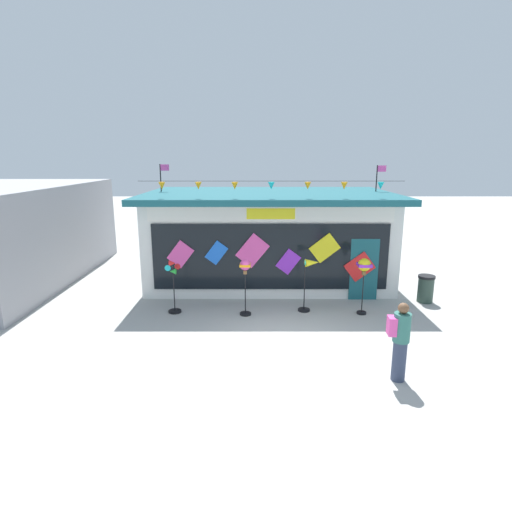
{
  "coord_description": "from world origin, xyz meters",
  "views": [
    {
      "loc": [
        -0.72,
        -9.53,
        4.48
      ],
      "look_at": [
        -0.74,
        2.58,
        1.62
      ],
      "focal_mm": 29.23,
      "sensor_mm": 36.0,
      "label": 1
    }
  ],
  "objects": [
    {
      "name": "kite_shop_building",
      "position": [
        -0.26,
        5.69,
        1.66
      ],
      "size": [
        8.71,
        5.59,
        4.26
      ],
      "color": "silver",
      "rests_on": "ground_plane"
    },
    {
      "name": "trash_bin",
      "position": [
        4.67,
        3.07,
        0.44
      ],
      "size": [
        0.52,
        0.52,
        0.87
      ],
      "color": "#2D4238",
      "rests_on": "ground_plane"
    },
    {
      "name": "wind_spinner_far_left",
      "position": [
        -3.13,
        2.11,
        1.02
      ],
      "size": [
        0.42,
        0.38,
        1.61
      ],
      "color": "black",
      "rests_on": "ground_plane"
    },
    {
      "name": "wind_spinner_center_left",
      "position": [
        0.87,
        2.25,
        1.12
      ],
      "size": [
        0.62,
        0.36,
        1.61
      ],
      "color": "black",
      "rests_on": "ground_plane"
    },
    {
      "name": "ground_plane",
      "position": [
        0.0,
        0.0,
        0.0
      ],
      "size": [
        80.0,
        80.0,
        0.0
      ],
      "primitive_type": "plane",
      "color": "#ADAAA5"
    },
    {
      "name": "wind_spinner_left",
      "position": [
        -1.03,
        1.94,
        1.25
      ],
      "size": [
        0.33,
        0.33,
        1.66
      ],
      "color": "black",
      "rests_on": "ground_plane"
    },
    {
      "name": "person_near_camera",
      "position": [
        2.2,
        -1.72,
        0.89
      ],
      "size": [
        0.46,
        0.34,
        1.68
      ],
      "rotation": [
        0.0,
        0.0,
        1.49
      ],
      "color": "#333D56",
      "rests_on": "ground_plane"
    },
    {
      "name": "wind_spinner_center_right",
      "position": [
        2.39,
        2.02,
        1.37
      ],
      "size": [
        0.38,
        0.38,
        1.67
      ],
      "color": "black",
      "rests_on": "ground_plane"
    }
  ]
}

